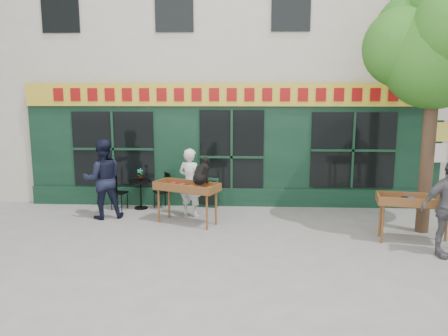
{
  "coord_description": "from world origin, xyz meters",
  "views": [
    {
      "loc": [
        0.34,
        -9.23,
        3.06
      ],
      "look_at": [
        -0.12,
        0.5,
        1.36
      ],
      "focal_mm": 35.0,
      "sensor_mm": 36.0,
      "label": 1
    }
  ],
  "objects": [
    {
      "name": "bistro_chair_right",
      "position": [
        -1.77,
        2.03,
        0.56
      ],
      "size": [
        0.5,
        0.5,
        0.95
      ],
      "rotation": [
        0.0,
        0.0,
        -1.04
      ],
      "color": "black",
      "rests_on": "ground"
    },
    {
      "name": "ground",
      "position": [
        0.0,
        0.0,
        0.0
      ],
      "size": [
        80.0,
        80.0,
        0.0
      ],
      "primitive_type": "plane",
      "color": "slate",
      "rests_on": "ground"
    },
    {
      "name": "building",
      "position": [
        0.0,
        5.97,
        4.97
      ],
      "size": [
        14.0,
        7.26,
        10.0
      ],
      "color": "beige",
      "rests_on": "ground"
    },
    {
      "name": "chalkboard",
      "position": [
        -0.63,
        2.19,
        0.4
      ],
      "size": [
        0.58,
        0.29,
        0.79
      ],
      "rotation": [
        0.0,
        0.0,
        -0.18
      ],
      "color": "black",
      "rests_on": "ground"
    },
    {
      "name": "man_left",
      "position": [
        -3.1,
        1.03,
        0.97
      ],
      "size": [
        1.15,
        1.02,
        1.95
      ],
      "primitive_type": "imported",
      "rotation": [
        0.0,
        0.0,
        3.5
      ],
      "color": "black",
      "rests_on": "ground"
    },
    {
      "name": "woman",
      "position": [
        -1.0,
        1.31,
        0.85
      ],
      "size": [
        0.73,
        0.62,
        1.7
      ],
      "primitive_type": "imported",
      "rotation": [
        0.0,
        0.0,
        2.73
      ],
      "color": "silver",
      "rests_on": "ground"
    },
    {
      "name": "bistro_chair_left",
      "position": [
        -3.04,
        1.85,
        0.56
      ],
      "size": [
        0.44,
        0.44,
        0.95
      ],
      "rotation": [
        0.0,
        0.0,
        1.32
      ],
      "color": "black",
      "rests_on": "ground"
    },
    {
      "name": "book_cart_center",
      "position": [
        -1.0,
        0.66,
        0.82
      ],
      "size": [
        1.62,
        1.17,
        0.99
      ],
      "rotation": [
        0.0,
        0.0,
        -0.41
      ],
      "color": "brown",
      "rests_on": "ground"
    },
    {
      "name": "bistro_table",
      "position": [
        -2.4,
        1.93,
        0.54
      ],
      "size": [
        0.6,
        0.6,
        0.76
      ],
      "color": "black",
      "rests_on": "ground"
    },
    {
      "name": "dog",
      "position": [
        -0.65,
        0.61,
        1.29
      ],
      "size": [
        0.55,
        0.69,
        0.6
      ],
      "primitive_type": null,
      "rotation": [
        0.0,
        0.0,
        -0.41
      ],
      "color": "black",
      "rests_on": "book_cart_center"
    },
    {
      "name": "street_tree",
      "position": [
        4.34,
        0.36,
        4.11
      ],
      "size": [
        3.05,
        2.9,
        5.6
      ],
      "color": "#382619",
      "rests_on": "ground"
    },
    {
      "name": "book_cart_right",
      "position": [
        3.85,
        -0.43,
        0.82
      ],
      "size": [
        1.59,
        0.9,
        0.99
      ],
      "rotation": [
        0.0,
        0.0,
        -0.2
      ],
      "color": "brown",
      "rests_on": "ground"
    },
    {
      "name": "potted_plant",
      "position": [
        -2.4,
        1.93,
        0.93
      ],
      "size": [
        0.17,
        0.12,
        0.32
      ],
      "primitive_type": "imported",
      "rotation": [
        0.0,
        0.0,
        0.01
      ],
      "color": "gray",
      "rests_on": "bistro_table"
    }
  ]
}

